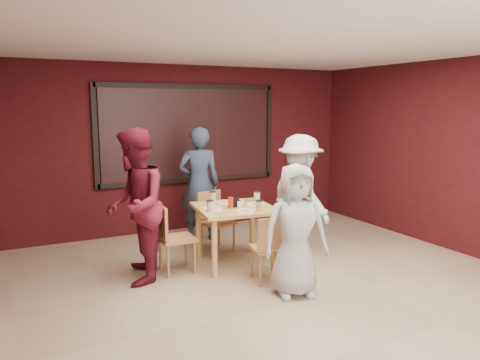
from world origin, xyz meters
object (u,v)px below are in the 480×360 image
chair_left (171,234)px  diner_front (296,230)px  dining_table (235,214)px  diner_back (199,184)px  chair_right (289,223)px  chair_back (214,218)px  diner_left (135,206)px  chair_front (270,245)px  diner_right (300,194)px

chair_left → diner_front: 1.67m
dining_table → diner_back: 1.35m
chair_left → diner_back: (0.90, 1.27, 0.40)m
chair_right → diner_back: (-0.81, 1.36, 0.42)m
chair_back → diner_left: size_ratio=0.47×
chair_front → dining_table: bearing=95.7°
diner_front → diner_back: size_ratio=0.83×
chair_right → diner_front: 1.42m
chair_back → diner_front: (0.15, -1.92, 0.25)m
chair_front → diner_front: bearing=-80.8°
chair_front → chair_back: 1.50m
diner_right → diner_left: bearing=86.1°
diner_front → diner_right: (0.92, 1.28, 0.11)m
chair_back → diner_back: diner_back is taller
chair_front → diner_right: (0.99, 0.85, 0.39)m
chair_left → diner_left: (-0.47, -0.07, 0.43)m
chair_back → diner_back: size_ratio=0.49×
chair_right → diner_back: 1.64m
diner_front → diner_back: bearing=108.2°
diner_right → chair_back: bearing=53.8°
chair_back → diner_right: 1.30m
chair_left → diner_left: diner_left is taller
dining_table → diner_back: bearing=88.7°
chair_left → chair_front: bearing=-42.7°
diner_left → diner_back: bearing=151.6°
diner_back → diner_left: diner_left is taller
dining_table → chair_right: size_ratio=1.34×
chair_back → diner_left: 1.57m
diner_back → diner_left: (-1.36, -1.34, 0.04)m
chair_front → chair_right: bearing=45.7°
dining_table → chair_left: size_ratio=1.26×
dining_table → chair_front: size_ratio=1.36×
chair_back → diner_front: bearing=-85.6°
chair_back → chair_left: size_ratio=0.98×
chair_left → diner_right: bearing=-0.7°
chair_back → diner_left: (-1.33, -0.70, 0.44)m
diner_back → diner_right: size_ratio=1.05×
chair_front → chair_right: chair_right is taller
chair_right → diner_right: (0.23, 0.07, 0.38)m
chair_right → diner_front: bearing=-119.8°
chair_left → diner_front: diner_front is taller
chair_back → diner_right: bearing=-31.2°
diner_left → chair_front: bearing=77.5°
chair_left → chair_back: bearing=35.6°
dining_table → diner_right: bearing=2.4°
diner_front → chair_front: bearing=114.8°
chair_front → diner_back: (-0.05, 2.14, 0.43)m
dining_table → chair_back: 0.72m
dining_table → diner_left: diner_left is taller
chair_right → diner_front: diner_front is taller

